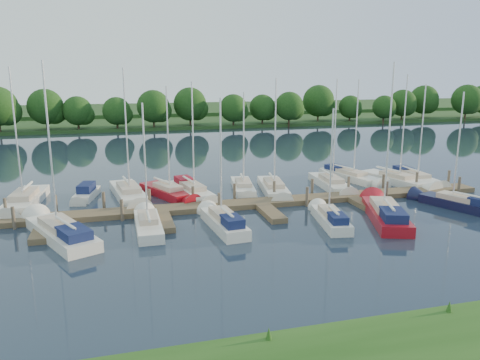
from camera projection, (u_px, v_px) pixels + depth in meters
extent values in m
plane|color=#192332|center=(296.00, 238.00, 30.35)|extent=(260.00, 260.00, 0.00)
cube|color=brown|center=(259.00, 203.00, 37.83)|extent=(40.00, 2.00, 0.40)
cube|color=brown|center=(42.00, 232.00, 30.95)|extent=(1.20, 4.00, 0.40)
cube|color=brown|center=(164.00, 222.00, 32.98)|extent=(1.20, 4.00, 0.40)
cube|color=brown|center=(271.00, 213.00, 35.01)|extent=(1.20, 4.00, 0.40)
cube|color=brown|center=(367.00, 206.00, 37.04)|extent=(1.20, 4.00, 0.40)
cube|color=brown|center=(452.00, 199.00, 39.07)|extent=(1.20, 4.00, 0.40)
cylinder|color=#473D33|center=(6.00, 211.00, 34.14)|extent=(0.24, 0.24, 2.00)
cylinder|color=#473D33|center=(56.00, 208.00, 35.02)|extent=(0.24, 0.24, 2.00)
cylinder|color=#473D33|center=(104.00, 205.00, 35.90)|extent=(0.24, 0.24, 2.00)
cylinder|color=#473D33|center=(150.00, 201.00, 36.78)|extent=(0.24, 0.24, 2.00)
cylinder|color=#473D33|center=(193.00, 198.00, 37.65)|extent=(0.24, 0.24, 2.00)
cylinder|color=#473D33|center=(235.00, 196.00, 38.53)|extent=(0.24, 0.24, 2.00)
cylinder|color=#473D33|center=(274.00, 193.00, 39.41)|extent=(0.24, 0.24, 2.00)
cylinder|color=#473D33|center=(312.00, 190.00, 40.28)|extent=(0.24, 0.24, 2.00)
cylinder|color=#473D33|center=(348.00, 188.00, 41.16)|extent=(0.24, 0.24, 2.00)
cylinder|color=#473D33|center=(383.00, 185.00, 42.04)|extent=(0.24, 0.24, 2.00)
cylinder|color=#473D33|center=(416.00, 183.00, 42.92)|extent=(0.24, 0.24, 2.00)
cylinder|color=#473D33|center=(448.00, 181.00, 43.79)|extent=(0.24, 0.24, 2.00)
cylinder|color=#473D33|center=(14.00, 221.00, 31.95)|extent=(0.24, 0.24, 2.00)
cylinder|color=#473D33|center=(122.00, 213.00, 33.78)|extent=(0.24, 0.24, 2.00)
cylinder|color=#473D33|center=(219.00, 206.00, 35.61)|extent=(0.24, 0.24, 2.00)
cylinder|color=#473D33|center=(307.00, 199.00, 37.44)|extent=(0.24, 0.24, 2.00)
cylinder|color=#473D33|center=(386.00, 193.00, 39.26)|extent=(0.24, 0.24, 2.00)
cylinder|color=#473D33|center=(459.00, 188.00, 41.09)|extent=(0.24, 0.24, 2.00)
cube|color=#1E3E17|center=(166.00, 121.00, 100.85)|extent=(180.00, 30.00, 0.60)
cube|color=#294A20|center=(156.00, 110.00, 124.28)|extent=(220.00, 40.00, 1.40)
cylinder|color=#38281C|center=(8.00, 127.00, 82.41)|extent=(0.36, 0.36, 2.15)
sphere|color=#14380F|center=(7.00, 112.00, 81.82)|extent=(5.02, 5.02, 5.02)
sphere|color=#14380F|center=(14.00, 116.00, 82.44)|extent=(3.59, 3.59, 3.59)
cylinder|color=#38281C|center=(37.00, 127.00, 82.75)|extent=(0.36, 0.36, 2.27)
sphere|color=#14380F|center=(36.00, 111.00, 82.13)|extent=(5.30, 5.30, 5.30)
sphere|color=#14380F|center=(43.00, 115.00, 82.77)|extent=(3.78, 3.78, 3.78)
cylinder|color=#38281C|center=(88.00, 125.00, 83.86)|extent=(0.36, 0.36, 2.48)
sphere|color=#14380F|center=(87.00, 108.00, 83.18)|extent=(5.78, 5.78, 5.78)
sphere|color=#14380F|center=(94.00, 113.00, 83.87)|extent=(4.13, 4.13, 4.13)
cylinder|color=#38281C|center=(116.00, 122.00, 87.49)|extent=(0.36, 0.36, 2.74)
sphere|color=#14380F|center=(115.00, 104.00, 86.74)|extent=(6.38, 6.38, 6.38)
sphere|color=#14380F|center=(123.00, 109.00, 87.48)|extent=(4.56, 4.56, 4.56)
cylinder|color=#38281C|center=(158.00, 123.00, 88.72)|extent=(0.36, 0.36, 2.24)
sphere|color=#14380F|center=(157.00, 109.00, 88.11)|extent=(5.23, 5.23, 5.23)
sphere|color=#14380F|center=(163.00, 112.00, 88.75)|extent=(3.73, 3.73, 3.73)
cylinder|color=#38281C|center=(192.00, 123.00, 88.42)|extent=(0.36, 0.36, 2.28)
sphere|color=#14380F|center=(192.00, 108.00, 87.79)|extent=(5.33, 5.33, 5.33)
sphere|color=#14380F|center=(198.00, 112.00, 88.44)|extent=(3.81, 3.81, 3.81)
cylinder|color=#38281C|center=(224.00, 123.00, 89.71)|extent=(0.36, 0.36, 2.25)
sphere|color=#14380F|center=(224.00, 108.00, 89.09)|extent=(5.26, 5.26, 5.26)
sphere|color=#14380F|center=(230.00, 112.00, 89.74)|extent=(3.76, 3.76, 3.76)
cylinder|color=#38281C|center=(255.00, 120.00, 93.12)|extent=(0.36, 0.36, 2.39)
sphere|color=#14380F|center=(255.00, 106.00, 92.47)|extent=(5.57, 5.57, 5.57)
sphere|color=#14380F|center=(261.00, 109.00, 93.14)|extent=(3.98, 3.98, 3.98)
cylinder|color=#38281C|center=(289.00, 118.00, 95.48)|extent=(0.36, 0.36, 2.87)
sphere|color=#14380F|center=(289.00, 101.00, 94.69)|extent=(6.69, 6.69, 6.69)
sphere|color=#14380F|center=(295.00, 105.00, 95.46)|extent=(4.78, 4.78, 4.78)
cylinder|color=#38281C|center=(317.00, 119.00, 95.02)|extent=(0.36, 0.36, 2.73)
sphere|color=#14380F|center=(317.00, 102.00, 94.27)|extent=(6.36, 6.36, 6.36)
sphere|color=#14380F|center=(323.00, 106.00, 95.01)|extent=(4.54, 4.54, 4.54)
cylinder|color=#38281C|center=(351.00, 119.00, 96.73)|extent=(0.36, 0.36, 2.09)
sphere|color=#14380F|center=(352.00, 107.00, 96.16)|extent=(4.87, 4.87, 4.87)
sphere|color=#14380F|center=(355.00, 110.00, 96.77)|extent=(3.48, 3.48, 3.48)
cylinder|color=#38281C|center=(373.00, 117.00, 98.90)|extent=(0.36, 0.36, 2.49)
sphere|color=#14380F|center=(374.00, 103.00, 98.22)|extent=(5.81, 5.81, 5.81)
sphere|color=#14380F|center=(379.00, 107.00, 98.91)|extent=(4.15, 4.15, 4.15)
cylinder|color=#38281C|center=(404.00, 116.00, 102.79)|extent=(0.36, 0.36, 2.52)
sphere|color=#14380F|center=(405.00, 101.00, 102.10)|extent=(5.89, 5.89, 5.89)
sphere|color=#14380F|center=(409.00, 105.00, 102.80)|extent=(4.21, 4.21, 4.21)
cylinder|color=#38281C|center=(438.00, 116.00, 101.21)|extent=(0.36, 0.36, 2.48)
sphere|color=#14380F|center=(439.00, 102.00, 100.53)|extent=(5.79, 5.79, 5.79)
sphere|color=#14380F|center=(443.00, 106.00, 101.22)|extent=(4.14, 4.14, 4.14)
cylinder|color=#38281C|center=(458.00, 117.00, 102.64)|extent=(0.36, 0.36, 2.02)
sphere|color=#14380F|center=(459.00, 105.00, 102.08)|extent=(4.71, 4.71, 4.71)
sphere|color=#14380F|center=(462.00, 108.00, 102.68)|extent=(3.37, 3.37, 3.37)
cube|color=silver|center=(26.00, 203.00, 38.03)|extent=(2.78, 7.70, 1.21)
cone|color=silver|center=(13.00, 217.00, 34.41)|extent=(1.29, 2.72, 1.06)
cube|color=#BEA992|center=(24.00, 195.00, 37.49)|extent=(1.88, 3.52, 0.55)
cylinder|color=silver|center=(16.00, 134.00, 36.03)|extent=(0.12, 0.12, 10.18)
cylinder|color=silver|center=(27.00, 186.00, 38.48)|extent=(0.41, 3.39, 0.10)
cylinder|color=silver|center=(27.00, 186.00, 38.48)|extent=(0.47, 3.02, 0.20)
cube|color=silver|center=(87.00, 196.00, 40.07)|extent=(2.23, 4.31, 0.91)
cone|color=silver|center=(80.00, 203.00, 38.07)|extent=(0.93, 1.35, 0.68)
cube|color=#141D46|center=(86.00, 188.00, 39.92)|extent=(1.56, 2.45, 0.81)
cube|color=silver|center=(128.00, 195.00, 40.38)|extent=(3.14, 7.76, 1.16)
cone|color=silver|center=(137.00, 206.00, 37.00)|extent=(1.41, 2.76, 1.06)
cube|color=#BEA992|center=(129.00, 188.00, 39.87)|extent=(2.04, 3.58, 0.53)
cylinder|color=silver|center=(126.00, 131.00, 38.43)|extent=(0.12, 0.12, 10.18)
cylinder|color=silver|center=(126.00, 180.00, 40.79)|extent=(0.57, 3.37, 0.10)
cylinder|color=silver|center=(126.00, 180.00, 40.79)|extent=(0.62, 3.01, 0.20)
cube|color=maroon|center=(166.00, 194.00, 40.76)|extent=(4.28, 6.62, 1.11)
cone|color=maroon|center=(186.00, 202.00, 38.33)|extent=(1.74, 2.43, 0.90)
cube|color=#BEA992|center=(168.00, 187.00, 40.36)|extent=(2.42, 3.20, 0.51)
cylinder|color=silver|center=(168.00, 139.00, 39.17)|extent=(0.12, 0.12, 8.70)
cylinder|color=silver|center=(162.00, 180.00, 41.00)|extent=(1.27, 2.69, 0.10)
cylinder|color=silver|center=(162.00, 180.00, 41.00)|extent=(1.23, 2.44, 0.20)
cube|color=silver|center=(192.00, 194.00, 40.92)|extent=(3.12, 6.96, 1.12)
cone|color=silver|center=(206.00, 203.00, 37.97)|extent=(1.37, 2.49, 0.94)
cube|color=#BEA992|center=(193.00, 187.00, 40.46)|extent=(1.96, 3.24, 0.51)
cube|color=maroon|center=(184.00, 180.00, 42.38)|extent=(1.68, 2.23, 0.56)
cylinder|color=silver|center=(193.00, 137.00, 39.18)|extent=(0.12, 0.12, 9.08)
cylinder|color=silver|center=(189.00, 180.00, 41.25)|extent=(0.67, 2.99, 0.10)
cylinder|color=silver|center=(189.00, 180.00, 41.25)|extent=(0.71, 2.68, 0.20)
cube|color=silver|center=(243.00, 189.00, 42.70)|extent=(2.67, 6.30, 0.98)
cone|color=silver|center=(247.00, 197.00, 39.74)|extent=(1.19, 2.25, 0.85)
cube|color=#BEA992|center=(243.00, 183.00, 42.27)|extent=(1.71, 2.92, 0.44)
cylinder|color=silver|center=(244.00, 140.00, 41.08)|extent=(0.12, 0.12, 8.24)
cylinder|color=silver|center=(242.00, 177.00, 43.08)|extent=(0.54, 2.73, 0.10)
cylinder|color=silver|center=(242.00, 177.00, 43.08)|extent=(0.59, 2.44, 0.20)
cube|color=silver|center=(273.00, 190.00, 42.26)|extent=(3.06, 7.17, 1.09)
cone|color=silver|center=(280.00, 200.00, 38.89)|extent=(1.36, 2.56, 0.97)
cube|color=#BEA992|center=(274.00, 183.00, 41.77)|extent=(1.95, 3.32, 0.49)
cylinder|color=silver|center=(275.00, 133.00, 40.41)|extent=(0.12, 0.12, 9.37)
cylinder|color=silver|center=(272.00, 176.00, 42.69)|extent=(0.61, 3.10, 0.10)
cylinder|color=silver|center=(272.00, 176.00, 42.69)|extent=(0.65, 2.77, 0.20)
cube|color=silver|center=(330.00, 185.00, 43.99)|extent=(2.50, 7.02, 1.08)
cone|color=silver|center=(344.00, 194.00, 40.69)|extent=(1.16, 2.48, 0.96)
cube|color=#BEA992|center=(331.00, 179.00, 43.51)|extent=(1.70, 3.21, 0.49)
cylinder|color=silver|center=(335.00, 131.00, 42.17)|extent=(0.12, 0.12, 9.30)
cylinder|color=silver|center=(328.00, 172.00, 44.41)|extent=(0.36, 3.10, 0.10)
cylinder|color=silver|center=(328.00, 172.00, 44.41)|extent=(0.43, 2.76, 0.20)
cube|color=silver|center=(349.00, 178.00, 47.03)|extent=(3.75, 7.10, 1.01)
cone|color=silver|center=(374.00, 185.00, 44.18)|extent=(1.59, 2.57, 0.96)
cube|color=#BEA992|center=(351.00, 172.00, 46.60)|extent=(2.24, 3.36, 0.46)
cube|color=#141D46|center=(336.00, 168.00, 48.46)|extent=(1.86, 2.34, 0.51)
cylinder|color=silver|center=(356.00, 128.00, 45.31)|extent=(0.12, 0.12, 9.23)
cylinder|color=silver|center=(344.00, 167.00, 47.37)|extent=(0.95, 2.98, 0.10)
cylinder|color=silver|center=(344.00, 167.00, 47.37)|extent=(0.95, 2.68, 0.20)
cube|color=silver|center=(393.00, 181.00, 45.50)|extent=(3.81, 7.42, 1.09)
cone|color=silver|center=(424.00, 189.00, 42.49)|extent=(1.62, 2.68, 1.00)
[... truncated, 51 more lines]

